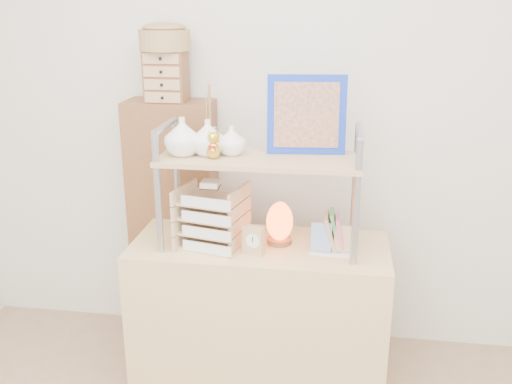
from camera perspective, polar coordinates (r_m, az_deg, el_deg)
room_shell at (r=1.66m, az=-3.63°, el=13.96°), size 3.42×3.41×2.61m
desk at (r=2.85m, az=0.35°, el=-12.18°), size 1.20×0.50×0.75m
cabinet at (r=3.14m, az=-8.13°, el=-3.21°), size 0.45×0.24×1.35m
hutch at (r=2.55m, az=-1.54°, el=4.30°), size 0.90×0.34×0.77m
letter_tray at (r=2.62m, az=-4.47°, el=-2.82°), size 0.30×0.30×0.32m
salt_lamp at (r=2.65m, az=2.37°, el=-3.06°), size 0.13×0.13×0.20m
desk_clock at (r=2.55m, az=-0.27°, el=-4.85°), size 0.10×0.06×0.13m
postcard_stand at (r=2.58m, az=7.61°, el=-5.31°), size 0.20×0.06×0.14m
drawer_chest at (r=2.93m, az=-8.97°, el=11.35°), size 0.20×0.16×0.25m
woven_basket at (r=2.91m, az=-9.13°, el=14.77°), size 0.25×0.25×0.10m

